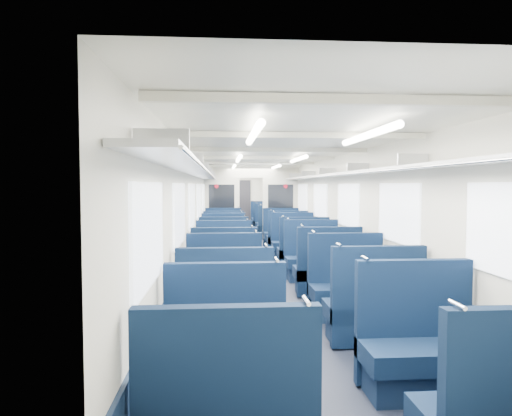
# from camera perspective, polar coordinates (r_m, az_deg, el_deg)

# --- Properties ---
(floor) EXTENTS (2.80, 18.00, 0.01)m
(floor) POSITION_cam_1_polar(r_m,az_deg,el_deg) (10.98, 0.25, -6.43)
(floor) COLOR black
(floor) RESTS_ON ground
(ceiling) EXTENTS (2.80, 18.00, 0.01)m
(ceiling) POSITION_cam_1_polar(r_m,az_deg,el_deg) (10.85, 0.26, 5.91)
(ceiling) COLOR silver
(ceiling) RESTS_ON wall_left
(wall_left) EXTENTS (0.02, 18.00, 2.35)m
(wall_left) POSITION_cam_1_polar(r_m,az_deg,el_deg) (10.83, -7.15, -0.33)
(wall_left) COLOR beige
(wall_left) RESTS_ON floor
(dado_left) EXTENTS (0.03, 17.90, 0.70)m
(dado_left) POSITION_cam_1_polar(r_m,az_deg,el_deg) (10.91, -7.04, -4.66)
(dado_left) COLOR black
(dado_left) RESTS_ON floor
(wall_right) EXTENTS (0.02, 18.00, 2.35)m
(wall_right) POSITION_cam_1_polar(r_m,az_deg,el_deg) (11.05, 7.51, -0.26)
(wall_right) COLOR beige
(wall_right) RESTS_ON floor
(dado_right) EXTENTS (0.03, 17.90, 0.70)m
(dado_right) POSITION_cam_1_polar(r_m,az_deg,el_deg) (11.12, 7.41, -4.51)
(dado_right) COLOR black
(dado_right) RESTS_ON floor
(wall_far) EXTENTS (2.80, 0.02, 2.35)m
(wall_far) POSITION_cam_1_polar(r_m,az_deg,el_deg) (19.83, -1.79, 1.14)
(wall_far) COLOR beige
(wall_far) RESTS_ON floor
(luggage_rack_left) EXTENTS (0.36, 17.40, 0.18)m
(luggage_rack_left) POSITION_cam_1_polar(r_m,az_deg,el_deg) (10.81, -6.18, 3.91)
(luggage_rack_left) COLOR #B2B5BA
(luggage_rack_left) RESTS_ON wall_left
(luggage_rack_right) EXTENTS (0.36, 17.40, 0.18)m
(luggage_rack_right) POSITION_cam_1_polar(r_m,az_deg,el_deg) (11.00, 6.58, 3.89)
(luggage_rack_right) COLOR #B2B5BA
(luggage_rack_right) RESTS_ON wall_right
(windows) EXTENTS (2.78, 15.60, 0.75)m
(windows) POSITION_cam_1_polar(r_m,az_deg,el_deg) (10.38, 0.45, 0.91)
(windows) COLOR white
(windows) RESTS_ON wall_left
(ceiling_fittings) EXTENTS (2.70, 16.06, 0.11)m
(ceiling_fittings) POSITION_cam_1_polar(r_m,az_deg,el_deg) (10.59, 0.37, 5.66)
(ceiling_fittings) COLOR beige
(ceiling_fittings) RESTS_ON ceiling
(end_door) EXTENTS (0.75, 0.06, 2.00)m
(end_door) POSITION_cam_1_polar(r_m,az_deg,el_deg) (19.77, -1.78, 0.63)
(end_door) COLOR black
(end_door) RESTS_ON floor
(bulkhead) EXTENTS (2.80, 0.10, 2.35)m
(bulkhead) POSITION_cam_1_polar(r_m,az_deg,el_deg) (13.44, -0.62, 0.56)
(bulkhead) COLOR beige
(bulkhead) RESTS_ON floor
(seat_2) EXTENTS (1.03, 0.57, 1.15)m
(seat_2) POSITION_cam_1_polar(r_m,az_deg,el_deg) (3.93, -3.86, -18.33)
(seat_2) COLOR #0C1E3A
(seat_2) RESTS_ON floor
(seat_3) EXTENTS (1.03, 0.57, 1.15)m
(seat_3) POSITION_cam_1_polar(r_m,az_deg,el_deg) (4.30, 19.91, -16.61)
(seat_3) COLOR #0C1E3A
(seat_3) RESTS_ON floor
(seat_4) EXTENTS (1.03, 0.57, 1.15)m
(seat_4) POSITION_cam_1_polar(r_m,az_deg,el_deg) (5.08, -3.96, -13.38)
(seat_4) COLOR #0C1E3A
(seat_4) RESTS_ON floor
(seat_5) EXTENTS (1.03, 0.57, 1.15)m
(seat_5) POSITION_cam_1_polar(r_m,az_deg,el_deg) (5.35, 14.58, -12.62)
(seat_5) COLOR #0C1E3A
(seat_5) RESTS_ON floor
(seat_6) EXTENTS (1.03, 0.57, 1.15)m
(seat_6) POSITION_cam_1_polar(r_m,az_deg,el_deg) (6.21, -4.01, -10.36)
(seat_6) COLOR #0C1E3A
(seat_6) RESTS_ON floor
(seat_7) EXTENTS (1.03, 0.57, 1.15)m
(seat_7) POSITION_cam_1_polar(r_m,az_deg,el_deg) (6.32, 11.47, -10.17)
(seat_7) COLOR #0C1E3A
(seat_7) RESTS_ON floor
(seat_8) EXTENTS (1.03, 0.57, 1.15)m
(seat_8) POSITION_cam_1_polar(r_m,az_deg,el_deg) (7.29, -4.05, -8.36)
(seat_8) COLOR #0C1E3A
(seat_8) RESTS_ON floor
(seat_9) EXTENTS (1.03, 0.57, 1.15)m
(seat_9) POSITION_cam_1_polar(r_m,az_deg,el_deg) (7.45, 8.96, -8.15)
(seat_9) COLOR #0C1E3A
(seat_9) RESTS_ON floor
(seat_10) EXTENTS (1.03, 0.57, 1.15)m
(seat_10) POSITION_cam_1_polar(r_m,az_deg,el_deg) (8.41, -4.08, -6.86)
(seat_10) COLOR #0C1E3A
(seat_10) RESTS_ON floor
(seat_11) EXTENTS (1.03, 0.57, 1.15)m
(seat_11) POSITION_cam_1_polar(r_m,az_deg,el_deg) (8.63, 7.09, -6.62)
(seat_11) COLOR #0C1E3A
(seat_11) RESTS_ON floor
(seat_12) EXTENTS (1.03, 0.57, 1.15)m
(seat_12) POSITION_cam_1_polar(r_m,az_deg,el_deg) (9.63, -4.10, -5.61)
(seat_12) COLOR #0C1E3A
(seat_12) RESTS_ON floor
(seat_13) EXTENTS (1.03, 0.57, 1.15)m
(seat_13) POSITION_cam_1_polar(r_m,az_deg,el_deg) (9.58, 5.94, -5.67)
(seat_13) COLOR #0C1E3A
(seat_13) RESTS_ON floor
(seat_14) EXTENTS (1.03, 0.57, 1.15)m
(seat_14) POSITION_cam_1_polar(r_m,az_deg,el_deg) (10.64, -4.11, -4.81)
(seat_14) COLOR #0C1E3A
(seat_14) RESTS_ON floor
(seat_15) EXTENTS (1.03, 0.57, 1.15)m
(seat_15) POSITION_cam_1_polar(r_m,az_deg,el_deg) (10.88, 4.69, -4.64)
(seat_15) COLOR #0C1E3A
(seat_15) RESTS_ON floor
(seat_16) EXTENTS (1.03, 0.57, 1.15)m
(seat_16) POSITION_cam_1_polar(r_m,az_deg,el_deg) (11.74, -4.13, -4.08)
(seat_16) COLOR #0C1E3A
(seat_16) RESTS_ON floor
(seat_17) EXTENTS (1.03, 0.57, 1.15)m
(seat_17) POSITION_cam_1_polar(r_m,az_deg,el_deg) (11.86, 3.94, -4.01)
(seat_17) COLOR #0C1E3A
(seat_17) RESTS_ON floor
(seat_18) EXTENTS (1.03, 0.57, 1.15)m
(seat_18) POSITION_cam_1_polar(r_m,az_deg,el_deg) (13.03, -4.14, -3.39)
(seat_18) COLOR #0C1E3A
(seat_18) RESTS_ON floor
(seat_19) EXTENTS (1.03, 0.57, 1.15)m
(seat_19) POSITION_cam_1_polar(r_m,az_deg,el_deg) (12.97, 3.23, -3.42)
(seat_19) COLOR #0C1E3A
(seat_19) RESTS_ON floor
(seat_20) EXTENTS (1.03, 0.57, 1.15)m
(seat_20) POSITION_cam_1_polar(r_m,az_deg,el_deg) (14.98, -4.15, -2.57)
(seat_20) COLOR #0C1E3A
(seat_20) RESTS_ON floor
(seat_21) EXTENTS (1.03, 0.57, 1.15)m
(seat_21) POSITION_cam_1_polar(r_m,az_deg,el_deg) (14.97, 2.22, -2.57)
(seat_21) COLOR #0C1E3A
(seat_21) RESTS_ON floor
(seat_22) EXTENTS (1.03, 0.57, 1.15)m
(seat_22) POSITION_cam_1_polar(r_m,az_deg,el_deg) (16.03, -4.16, -2.22)
(seat_22) COLOR #0C1E3A
(seat_22) RESTS_ON floor
(seat_23) EXTENTS (1.03, 0.57, 1.15)m
(seat_23) POSITION_cam_1_polar(r_m,az_deg,el_deg) (16.25, 1.71, -2.14)
(seat_23) COLOR #0C1E3A
(seat_23) RESTS_ON floor
(seat_24) EXTENTS (1.03, 0.57, 1.15)m
(seat_24) POSITION_cam_1_polar(r_m,az_deg,el_deg) (17.35, -4.17, -1.83)
(seat_24) COLOR #0C1E3A
(seat_24) RESTS_ON floor
(seat_25) EXTENTS (1.03, 0.57, 1.15)m
(seat_25) POSITION_cam_1_polar(r_m,az_deg,el_deg) (17.29, 1.35, -1.84)
(seat_25) COLOR #0C1E3A
(seat_25) RESTS_ON floor
(seat_26) EXTENTS (1.03, 0.57, 1.15)m
(seat_26) POSITION_cam_1_polar(r_m,az_deg,el_deg) (18.45, -4.17, -1.55)
(seat_26) COLOR #0C1E3A
(seat_26) RESTS_ON floor
(seat_27) EXTENTS (1.03, 0.57, 1.15)m
(seat_27) POSITION_cam_1_polar(r_m,az_deg,el_deg) (18.59, 0.95, -1.51)
(seat_27) COLOR #0C1E3A
(seat_27) RESTS_ON floor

